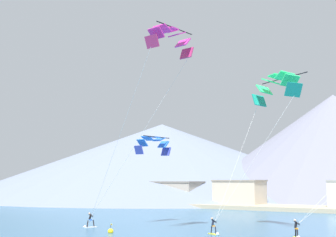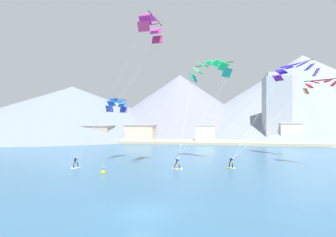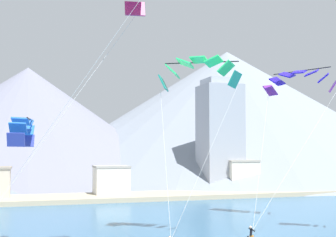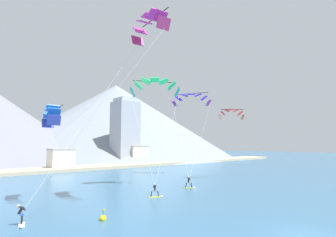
# 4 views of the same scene
# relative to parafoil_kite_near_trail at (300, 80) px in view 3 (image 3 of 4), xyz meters

# --- Properties ---
(parafoil_kite_near_trail) EXTENTS (14.97, 14.24, 15.61)m
(parafoil_kite_near_trail) POSITION_rel_parafoil_kite_near_trail_xyz_m (0.00, 0.00, 0.00)
(parafoil_kite_near_trail) COLOR purple
(parafoil_kite_mid_center) EXTENTS (8.06, 8.55, 14.99)m
(parafoil_kite_mid_center) POSITION_rel_parafoil_kite_near_trail_xyz_m (-14.68, -6.48, -0.63)
(parafoil_kite_mid_center) COLOR #17917B
(parafoil_kite_distant_high_outer) EXTENTS (2.08, 5.19, 2.25)m
(parafoil_kite_distant_high_outer) POSITION_rel_parafoil_kite_near_trail_xyz_m (-29.80, -7.62, -6.14)
(parafoil_kite_distant_high_outer) COLOR #3641A9
(shoreline_strip) EXTENTS (180.00, 10.00, 0.70)m
(shoreline_strip) POSITION_rel_parafoil_kite_near_trail_xyz_m (-19.76, 26.95, -15.35)
(shoreline_strip) COLOR tan
(shoreline_strip) RESTS_ON ground
(shore_building_harbour_front) EXTENTS (5.52, 5.06, 5.16)m
(shore_building_harbour_front) POSITION_rel_parafoil_kite_near_trail_xyz_m (-16.13, 28.92, -13.11)
(shore_building_harbour_front) COLOR silver
(shore_building_harbour_front) RESTS_ON ground
(shore_building_quay_west) EXTENTS (5.75, 6.46, 5.81)m
(shore_building_quay_west) POSITION_rel_parafoil_kite_near_trail_xyz_m (7.77, 31.92, -12.78)
(shore_building_quay_west) COLOR silver
(shore_building_quay_west) RESTS_ON ground
(highrise_tower) EXTENTS (7.00, 7.00, 20.70)m
(highrise_tower) POSITION_rel_parafoil_kite_near_trail_xyz_m (4.80, 33.44, -5.56)
(highrise_tower) COLOR #999EA8
(highrise_tower) RESTS_ON ground
(mountain_peak_central_summit) EXTENTS (80.00, 80.00, 27.79)m
(mountain_peak_central_summit) POSITION_rel_parafoil_kite_near_trail_xyz_m (-28.84, 74.02, -1.81)
(mountain_peak_central_summit) COLOR slate
(mountain_peak_central_summit) RESTS_ON ground
(mountain_peak_east_shoulder) EXTENTS (114.96, 114.96, 35.89)m
(mountain_peak_east_shoulder) POSITION_rel_parafoil_kite_near_trail_xyz_m (26.72, 78.08, 2.24)
(mountain_peak_east_shoulder) COLOR gray
(mountain_peak_east_shoulder) RESTS_ON ground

